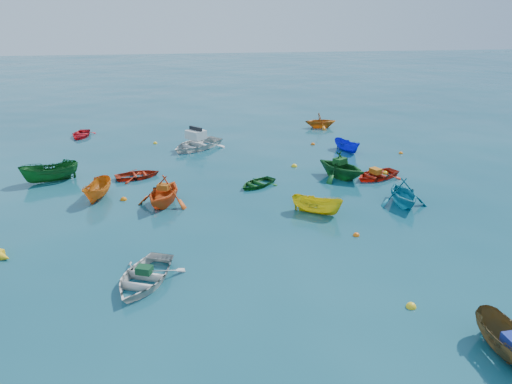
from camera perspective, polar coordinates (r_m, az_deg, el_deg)
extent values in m
plane|color=#0B3F50|center=(21.66, 1.72, -5.75)|extent=(160.00, 160.00, 0.00)
imported|color=beige|center=(19.23, -12.66, -10.08)|extent=(3.49, 4.04, 0.70)
imported|color=brown|center=(17.08, 26.84, -16.56)|extent=(1.31, 3.01, 1.14)
imported|color=#E35015|center=(25.93, -10.44, -1.40)|extent=(3.53, 3.77, 1.60)
imported|color=gold|center=(24.66, 6.92, -2.41)|extent=(2.71, 2.13, 0.99)
imported|color=#135218|center=(28.03, 0.13, 0.72)|extent=(2.91, 2.81, 0.49)
imported|color=teal|center=(26.59, 16.37, -1.36)|extent=(2.47, 2.84, 1.46)
imported|color=#B0250E|center=(30.13, -13.35, 1.62)|extent=(2.99, 2.48, 0.54)
imported|color=#D06813|center=(27.52, -17.52, -0.71)|extent=(1.55, 2.91, 1.07)
imported|color=#145720|center=(29.70, 9.61, 1.62)|extent=(4.08, 4.18, 1.67)
imported|color=red|center=(30.09, 13.57, 1.57)|extent=(3.53, 3.14, 0.61)
imported|color=#1014CA|center=(35.06, 10.32, 4.62)|extent=(1.75, 2.52, 0.91)
imported|color=red|center=(40.48, -19.33, 6.00)|extent=(1.98, 2.69, 0.54)
imported|color=#C66612|center=(41.30, 7.34, 7.31)|extent=(2.56, 2.23, 1.30)
imported|color=#13551D|center=(31.00, -22.36, 1.11)|extent=(3.43, 2.27, 1.24)
imported|color=silver|center=(35.40, -6.81, 4.98)|extent=(4.99, 4.93, 1.45)
cube|color=#104022|center=(19.06, -12.65, -8.68)|extent=(0.68, 0.60, 0.27)
cube|color=#AF5212|center=(25.62, -10.54, 0.59)|extent=(0.70, 0.62, 0.28)
cube|color=#124818|center=(29.44, 9.57, 3.52)|extent=(0.90, 0.86, 0.35)
cube|color=#C66714|center=(29.88, 13.51, 2.36)|extent=(0.70, 0.77, 0.31)
sphere|color=yellow|center=(18.24, 17.29, -12.46)|extent=(0.36, 0.36, 0.36)
sphere|color=orange|center=(22.66, 11.38, -4.92)|extent=(0.30, 0.30, 0.30)
sphere|color=orange|center=(26.95, -14.88, -0.89)|extent=(0.34, 0.34, 0.34)
sphere|color=yellow|center=(31.34, 4.39, 2.91)|extent=(0.37, 0.37, 0.37)
sphere|color=orange|center=(35.32, 16.22, 4.24)|extent=(0.29, 0.29, 0.29)
sphere|color=yellow|center=(37.06, -11.44, 5.45)|extent=(0.30, 0.30, 0.30)
sphere|color=#D65B0B|center=(36.28, 6.52, 5.40)|extent=(0.32, 0.32, 0.32)
sphere|color=yellow|center=(30.96, 14.58, 2.03)|extent=(0.35, 0.35, 0.35)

